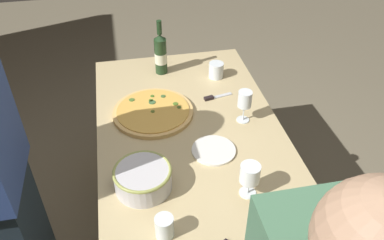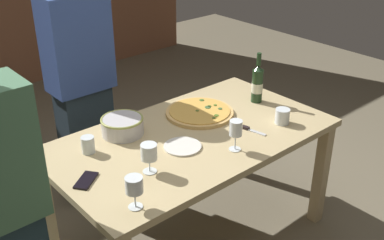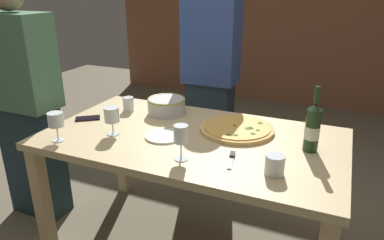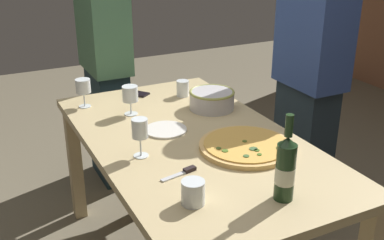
{
  "view_description": "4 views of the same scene",
  "coord_description": "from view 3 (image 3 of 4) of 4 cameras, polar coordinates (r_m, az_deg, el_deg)",
  "views": [
    {
      "loc": [
        -1.42,
        0.29,
        1.98
      ],
      "look_at": [
        0.0,
        0.0,
        0.84
      ],
      "focal_mm": 36.89,
      "sensor_mm": 36.0,
      "label": 1
    },
    {
      "loc": [
        -1.52,
        -1.74,
        2.02
      ],
      "look_at": [
        0.0,
        0.0,
        0.84
      ],
      "focal_mm": 43.86,
      "sensor_mm": 36.0,
      "label": 2
    },
    {
      "loc": [
        0.7,
        -1.63,
        1.52
      ],
      "look_at": [
        0.0,
        0.0,
        0.84
      ],
      "focal_mm": 33.43,
      "sensor_mm": 36.0,
      "label": 3
    },
    {
      "loc": [
        1.77,
        -0.89,
        1.68
      ],
      "look_at": [
        0.0,
        0.0,
        0.84
      ],
      "focal_mm": 44.47,
      "sensor_mm": 36.0,
      "label": 4
    }
  ],
  "objects": [
    {
      "name": "pizza",
      "position": [
        2.01,
        7.18,
        -1.37
      ],
      "size": [
        0.41,
        0.41,
        0.03
      ],
      "color": "#E3B368",
      "rests_on": "dining_table"
    },
    {
      "name": "cell_phone",
      "position": [
        2.26,
        -16.28,
        0.27
      ],
      "size": [
        0.16,
        0.14,
        0.01
      ],
      "primitive_type": "cube",
      "rotation": [
        0.0,
        0.0,
        5.35
      ],
      "color": "black",
      "rests_on": "dining_table"
    },
    {
      "name": "serving_bowl",
      "position": [
        2.25,
        -4.1,
        2.36
      ],
      "size": [
        0.24,
        0.24,
        0.1
      ],
      "color": "silver",
      "rests_on": "dining_table"
    },
    {
      "name": "cup_ceramic",
      "position": [
        2.33,
        -10.12,
        2.52
      ],
      "size": [
        0.07,
        0.07,
        0.09
      ],
      "primitive_type": "cylinder",
      "color": "white",
      "rests_on": "dining_table"
    },
    {
      "name": "cup_amber",
      "position": [
        1.58,
        13.05,
        -6.99
      ],
      "size": [
        0.09,
        0.09,
        0.09
      ],
      "primitive_type": "cylinder",
      "color": "white",
      "rests_on": "dining_table"
    },
    {
      "name": "person_guest_left",
      "position": [
        2.53,
        -25.01,
        2.24
      ],
      "size": [
        0.44,
        0.24,
        1.58
      ],
      "rotation": [
        0.0,
        0.0,
        0.05
      ],
      "color": "#1C313A",
      "rests_on": "ground"
    },
    {
      "name": "pizza_knife",
      "position": [
        1.69,
        6.36,
        -6.05
      ],
      "size": [
        0.05,
        0.16,
        0.02
      ],
      "color": "silver",
      "rests_on": "dining_table"
    },
    {
      "name": "brick_wall_back",
      "position": [
        4.89,
        15.77,
        17.36
      ],
      "size": [
        4.86,
        0.16,
        2.55
      ],
      "primitive_type": "cube",
      "color": "brown",
      "rests_on": "ground"
    },
    {
      "name": "wine_glass_far_left",
      "position": [
        1.96,
        -20.92,
        -0.07
      ],
      "size": [
        0.08,
        0.08,
        0.15
      ],
      "color": "white",
      "rests_on": "dining_table"
    },
    {
      "name": "wine_glass_near_pizza",
      "position": [
        1.97,
        -12.67,
        0.59
      ],
      "size": [
        0.08,
        0.08,
        0.15
      ],
      "color": "white",
      "rests_on": "dining_table"
    },
    {
      "name": "wine_bottle",
      "position": [
        1.82,
        18.69,
        -1.09
      ],
      "size": [
        0.07,
        0.07,
        0.33
      ],
      "color": "#1F391E",
      "rests_on": "dining_table"
    },
    {
      "name": "dining_table",
      "position": [
        1.97,
        0.0,
        -4.99
      ],
      "size": [
        1.6,
        0.9,
        0.75
      ],
      "color": "tan",
      "rests_on": "ground"
    },
    {
      "name": "person_host",
      "position": [
        2.73,
        2.95,
        6.59
      ],
      "size": [
        0.4,
        0.24,
        1.66
      ],
      "rotation": [
        0.0,
        0.0,
        -1.32
      ],
      "color": "#1F2C37",
      "rests_on": "ground"
    },
    {
      "name": "wine_glass_by_bottle",
      "position": [
        1.63,
        -1.79,
        -2.43
      ],
      "size": [
        0.07,
        0.07,
        0.17
      ],
      "color": "white",
      "rests_on": "dining_table"
    },
    {
      "name": "side_plate",
      "position": [
        1.92,
        -4.5,
        -2.57
      ],
      "size": [
        0.2,
        0.2,
        0.01
      ],
      "primitive_type": "cylinder",
      "color": "white",
      "rests_on": "dining_table"
    }
  ]
}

